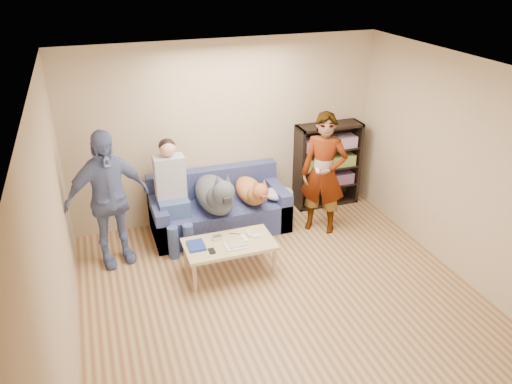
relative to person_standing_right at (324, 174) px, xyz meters
name	(u,v)px	position (x,y,z in m)	size (l,w,h in m)	color
ground	(291,313)	(-1.12, -1.60, -0.86)	(5.00, 5.00, 0.00)	brown
ceiling	(301,80)	(-1.12, -1.60, 1.74)	(5.00, 5.00, 0.00)	white
wall_back	(226,132)	(-1.12, 0.90, 0.44)	(4.50, 4.50, 0.00)	tan
wall_left	(56,251)	(-3.37, -1.60, 0.44)	(5.00, 5.00, 0.00)	tan
wall_right	(479,180)	(1.13, -1.60, 0.44)	(5.00, 5.00, 0.00)	tan
blanket	(279,193)	(-0.53, 0.31, -0.36)	(0.43, 0.36, 0.15)	#A5A6AA
person_standing_right	(324,174)	(0.00, 0.00, 0.00)	(0.63, 0.41, 1.73)	gray
person_standing_left	(108,199)	(-2.87, 0.12, 0.03)	(1.04, 0.43, 1.78)	#6773A5
held_controller	(317,170)	(-0.20, -0.20, 0.16)	(0.04, 0.12, 0.03)	silver
notebook_blue	(196,246)	(-1.94, -0.55, -0.43)	(0.20, 0.26, 0.03)	navy
papers	(236,246)	(-1.49, -0.70, -0.44)	(0.26, 0.20, 0.01)	silver
magazine	(237,243)	(-1.46, -0.68, -0.42)	(0.22, 0.17, 0.01)	#ADA58A
camera_silver	(217,238)	(-1.66, -0.48, -0.42)	(0.11, 0.06, 0.05)	silver
controller_a	(248,234)	(-1.26, -0.50, -0.43)	(0.04, 0.13, 0.03)	silver
controller_b	(257,236)	(-1.18, -0.58, -0.43)	(0.09, 0.06, 0.03)	white
headphone_cup_a	(245,240)	(-1.34, -0.62, -0.43)	(0.07, 0.07, 0.02)	white
headphone_cup_b	(243,237)	(-1.34, -0.54, -0.43)	(0.07, 0.07, 0.02)	white
pen_orange	(231,249)	(-1.56, -0.76, -0.44)	(0.01, 0.01, 0.14)	orange
pen_black	(234,234)	(-1.42, -0.42, -0.44)	(0.01, 0.01, 0.14)	black
wallet	(212,251)	(-1.79, -0.72, -0.44)	(0.07, 0.12, 0.01)	black
sofa	(219,211)	(-1.37, 0.49, -0.58)	(1.90, 0.85, 0.82)	#515B93
person_seated	(172,190)	(-2.04, 0.37, -0.09)	(0.40, 0.73, 1.47)	#425E91
dog_gray	(216,195)	(-1.47, 0.23, -0.19)	(0.48, 1.28, 0.70)	#4F5359
dog_tan	(252,191)	(-0.94, 0.30, -0.26)	(0.36, 1.14, 0.51)	#C9833D
coffee_table	(229,246)	(-1.54, -0.60, -0.49)	(1.10, 0.60, 0.42)	#D1BE80
bookshelf	(327,163)	(0.43, 0.73, -0.18)	(1.00, 0.34, 1.30)	black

